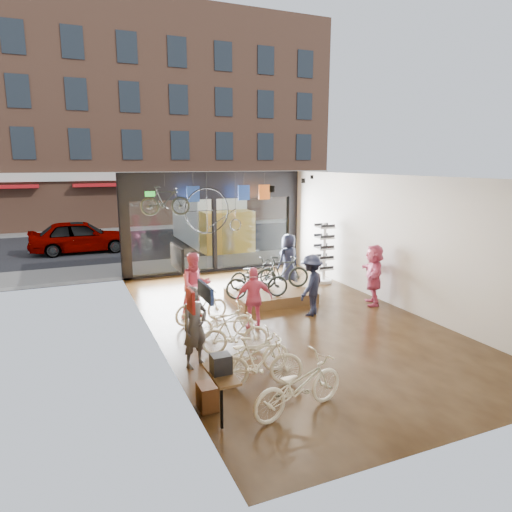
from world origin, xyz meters
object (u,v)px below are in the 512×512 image
floor_bike_4 (223,321)px  penny_farthing (216,212)px  floor_bike_3 (235,333)px  display_platform (270,295)px  floor_bike_5 (201,306)px  display_bike_left (257,282)px  display_bike_right (253,274)px  customer_5 (374,275)px  floor_bike_2 (249,354)px  customer_1 (195,286)px  customer_3 (311,285)px  hung_bike (165,201)px  floor_bike_0 (298,385)px  display_bike_mid (282,272)px  box_truck (213,218)px  customer_4 (289,260)px  customer_0 (195,327)px  customer_2 (254,299)px  floor_bike_1 (259,362)px  street_car (81,236)px  sunglasses_rack (324,253)px

floor_bike_4 → penny_farthing: bearing=-11.4°
floor_bike_3 → penny_farthing: bearing=-4.2°
floor_bike_3 → display_platform: size_ratio=0.63×
floor_bike_5 → display_bike_left: (1.84, 0.60, 0.33)m
display_bike_right → floor_bike_5: bearing=115.6°
floor_bike_3 → display_bike_right: 4.35m
floor_bike_3 → display_bike_left: size_ratio=0.82×
floor_bike_4 → customer_5: bearing=-75.8°
floor_bike_4 → floor_bike_2: bearing=-179.0°
customer_1 → customer_3: bearing=-23.0°
hung_bike → customer_3: bearing=-128.7°
floor_bike_0 → display_bike_mid: 6.68m
penny_farthing → hung_bike: bearing=-179.2°
display_bike_mid → customer_1: customer_1 is taller
box_truck → floor_bike_3: size_ratio=4.78×
floor_bike_0 → penny_farthing: (1.40, 8.53, 2.01)m
customer_3 → customer_4: 3.16m
display_bike_mid → customer_4: 1.52m
customer_4 → customer_1: bearing=10.8°
customer_4 → hung_bike: 4.55m
customer_0 → customer_2: 2.45m
floor_bike_3 → customer_3: 3.27m
box_truck → display_platform: box_truck is taller
customer_4 → penny_farthing: penny_farthing is taller
floor_bike_1 → floor_bike_2: 0.52m
floor_bike_1 → customer_1: (-0.02, 4.26, 0.40)m
street_car → floor_bike_5: 11.72m
floor_bike_4 → floor_bike_5: 1.17m
floor_bike_2 → street_car: bearing=10.4°
sunglasses_rack → street_car: bearing=115.5°
customer_0 → box_truck: bearing=46.1°
sunglasses_rack → customer_4: bearing=157.9°
display_bike_mid → customer_1: bearing=115.5°
customer_1 → hung_bike: size_ratio=1.14×
customer_1 → penny_farthing: 3.94m
customer_3 → display_bike_left: bearing=-83.4°
display_bike_mid → customer_5: 2.74m
floor_bike_0 → floor_bike_2: 1.61m
display_bike_left → customer_5: bearing=-98.2°
floor_bike_0 → floor_bike_5: bearing=-8.9°
sunglasses_rack → floor_bike_5: bearing=-169.6°
display_bike_left → penny_farthing: 3.53m
display_bike_right → box_truck: bearing=-22.4°
floor_bike_2 → display_bike_left: 4.28m
customer_1 → floor_bike_2: bearing=-93.5°
floor_bike_5 → customer_4: customer_4 is taller
customer_2 → customer_3: (1.87, 0.40, 0.05)m
floor_bike_5 → customer_3: (2.97, -0.54, 0.40)m
floor_bike_5 → penny_farthing: bearing=-35.7°
floor_bike_4 → display_bike_left: display_bike_left is taller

